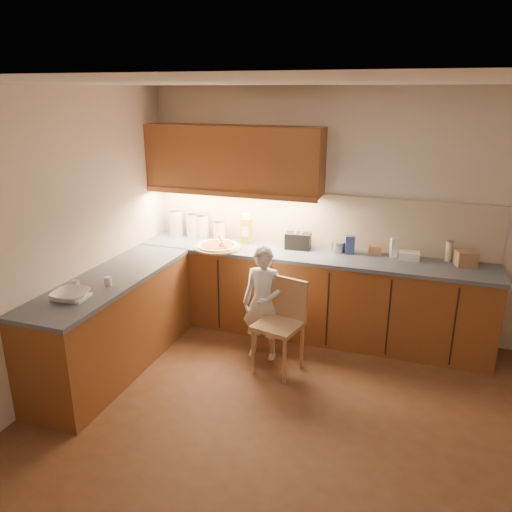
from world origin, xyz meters
name	(u,v)px	position (x,y,z in m)	size (l,w,h in m)	color
room	(310,227)	(0.00, 0.00, 1.68)	(4.54, 4.50, 2.62)	#53311C
l_counter	(246,303)	(-0.92, 1.25, 0.46)	(3.77, 2.62, 0.92)	brown
backsplash	(317,220)	(-0.38, 1.99, 1.21)	(3.75, 0.02, 0.58)	beige
upper_cabinets	(233,159)	(-1.27, 1.82, 1.85)	(1.95, 0.36, 0.73)	brown
pizza_on_board	(218,246)	(-1.36, 1.54, 0.94)	(0.51, 0.51, 0.21)	tan
child	(264,303)	(-0.67, 1.05, 0.57)	(0.42, 0.28, 1.15)	white
wooden_chair	(282,318)	(-0.44, 0.91, 0.51)	(0.48, 0.48, 0.89)	tan
mixing_bowl	(70,295)	(-1.95, -0.13, 0.96)	(0.29, 0.29, 0.07)	white
canister_a	(176,222)	(-2.01, 1.84, 1.08)	(0.16, 0.16, 0.33)	silver
canister_b	(193,224)	(-1.80, 1.87, 1.07)	(0.17, 0.17, 0.30)	white
canister_c	(202,225)	(-1.69, 1.87, 1.06)	(0.15, 0.15, 0.28)	white
canister_d	(219,229)	(-1.47, 1.86, 1.04)	(0.15, 0.15, 0.24)	white
oil_jug	(246,230)	(-1.13, 1.83, 1.07)	(0.12, 0.09, 0.33)	#ACA022
toaster	(298,241)	(-0.53, 1.81, 1.01)	(0.28, 0.18, 0.18)	black
steel_pot	(338,247)	(-0.10, 1.84, 0.98)	(0.15, 0.15, 0.12)	#ADADB2
blue_box	(350,245)	(0.02, 1.82, 1.02)	(0.10, 0.07, 0.19)	#2F428E
card_box_a	(375,250)	(0.28, 1.88, 0.97)	(0.13, 0.09, 0.09)	#A47E58
white_bottle	(394,248)	(0.46, 1.86, 1.02)	(0.07, 0.07, 0.20)	silver
flat_pack	(409,255)	(0.62, 1.84, 0.96)	(0.20, 0.14, 0.08)	white
tall_jar	(449,251)	(0.99, 1.90, 1.03)	(0.07, 0.07, 0.22)	silver
card_box_b	(466,258)	(1.15, 1.82, 0.99)	(0.19, 0.15, 0.15)	#A8815A
dough_cloth	(72,297)	(-1.96, -0.11, 0.93)	(0.27, 0.21, 0.02)	white
spice_jar_a	(76,284)	(-2.06, 0.08, 0.96)	(0.06, 0.06, 0.07)	silver
spice_jar_b	(108,281)	(-1.84, 0.22, 0.96)	(0.06, 0.06, 0.08)	silver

